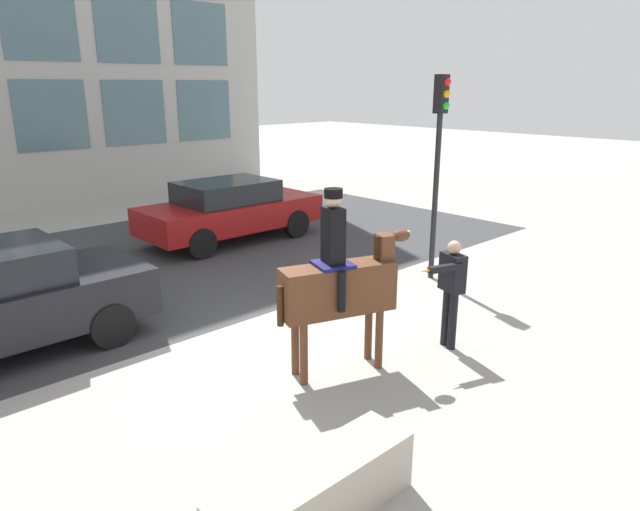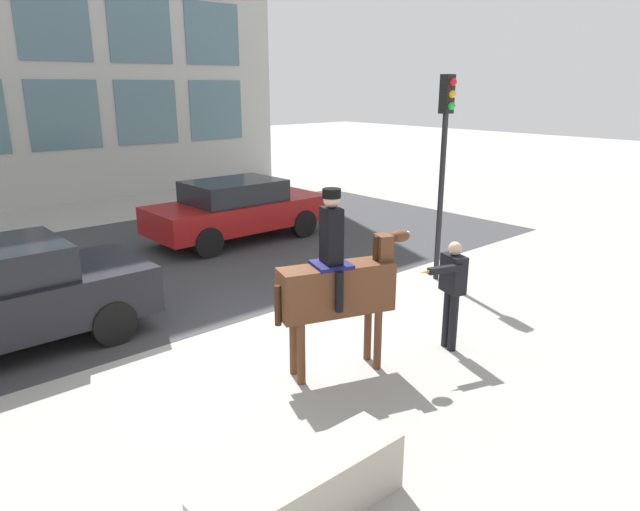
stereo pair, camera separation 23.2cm
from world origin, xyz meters
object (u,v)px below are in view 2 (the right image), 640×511
object	(u,v)px
traffic_light	(444,146)
planter_ledge	(304,494)
mounted_horse_lead	(338,284)
pedestrian_bystander	(452,287)
street_car_far_lane	(237,209)

from	to	relation	value
traffic_light	planter_ledge	xyz separation A→B (m)	(-6.45, -3.49, -2.42)
mounted_horse_lead	traffic_light	size ratio (longest dim) A/B	0.64
pedestrian_bystander	planter_ledge	bearing A→B (deg)	37.20
mounted_horse_lead	planter_ledge	size ratio (longest dim) A/B	1.24
mounted_horse_lead	planter_ledge	world-z (taller)	mounted_horse_lead
mounted_horse_lead	planter_ledge	distance (m)	3.10
pedestrian_bystander	traffic_light	bearing A→B (deg)	-120.77
mounted_horse_lead	street_car_far_lane	world-z (taller)	mounted_horse_lead
mounted_horse_lead	pedestrian_bystander	xyz separation A→B (m)	(1.74, -0.59, -0.30)
street_car_far_lane	planter_ledge	bearing A→B (deg)	-120.00
traffic_light	pedestrian_bystander	bearing A→B (deg)	-139.26
pedestrian_bystander	traffic_light	xyz separation A→B (m)	(2.50, 2.15, 1.72)
pedestrian_bystander	traffic_light	world-z (taller)	traffic_light
mounted_horse_lead	pedestrian_bystander	size ratio (longest dim) A/B	1.54
street_car_far_lane	mounted_horse_lead	bearing A→B (deg)	-112.68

